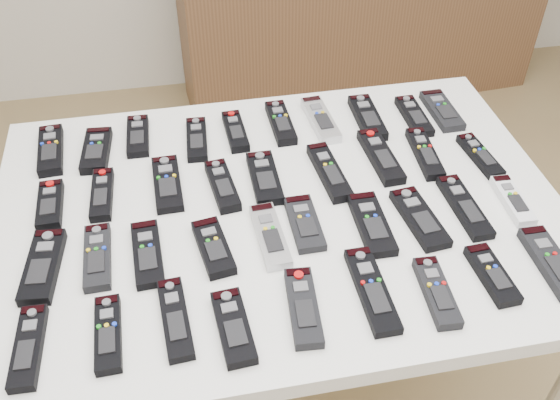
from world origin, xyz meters
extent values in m
cube|color=white|center=(-0.01, 0.14, 0.76)|extent=(1.25, 0.88, 0.04)
cylinder|color=beige|center=(-0.57, 0.52, 0.37)|extent=(0.04, 0.04, 0.74)
cylinder|color=beige|center=(0.56, 0.52, 0.37)|extent=(0.04, 0.04, 0.74)
cube|color=#513420|center=(0.70, 1.78, 0.42)|extent=(1.71, 0.50, 0.84)
cube|color=black|center=(-0.52, 0.43, 0.79)|extent=(0.07, 0.18, 0.02)
cube|color=black|center=(-0.41, 0.41, 0.79)|extent=(0.07, 0.17, 0.02)
cube|color=black|center=(-0.31, 0.46, 0.79)|extent=(0.06, 0.16, 0.02)
cube|color=black|center=(-0.16, 0.42, 0.79)|extent=(0.06, 0.17, 0.02)
cube|color=black|center=(-0.07, 0.43, 0.79)|extent=(0.05, 0.16, 0.02)
cube|color=black|center=(0.05, 0.44, 0.79)|extent=(0.05, 0.17, 0.02)
cube|color=#B7B7BC|center=(0.16, 0.44, 0.79)|extent=(0.07, 0.19, 0.02)
cube|color=black|center=(0.28, 0.42, 0.79)|extent=(0.06, 0.18, 0.02)
cube|color=black|center=(0.40, 0.41, 0.79)|extent=(0.05, 0.17, 0.02)
cube|color=black|center=(0.48, 0.42, 0.79)|extent=(0.06, 0.17, 0.02)
cube|color=black|center=(-0.50, 0.23, 0.79)|extent=(0.05, 0.15, 0.02)
cube|color=black|center=(-0.39, 0.25, 0.79)|extent=(0.05, 0.16, 0.02)
cube|color=black|center=(-0.25, 0.26, 0.79)|extent=(0.06, 0.18, 0.02)
cube|color=black|center=(-0.12, 0.22, 0.79)|extent=(0.07, 0.17, 0.02)
cube|color=black|center=(-0.03, 0.23, 0.79)|extent=(0.06, 0.17, 0.02)
cube|color=black|center=(0.13, 0.23, 0.79)|extent=(0.06, 0.20, 0.02)
cube|color=black|center=(0.26, 0.26, 0.79)|extent=(0.06, 0.20, 0.02)
cube|color=black|center=(0.37, 0.25, 0.79)|extent=(0.06, 0.19, 0.02)
cube|color=black|center=(0.50, 0.22, 0.79)|extent=(0.06, 0.16, 0.02)
cube|color=black|center=(-0.50, 0.05, 0.79)|extent=(0.08, 0.19, 0.02)
cube|color=black|center=(-0.40, 0.06, 0.79)|extent=(0.05, 0.17, 0.02)
cube|color=black|center=(-0.30, 0.05, 0.79)|extent=(0.06, 0.18, 0.02)
cube|color=black|center=(-0.17, 0.04, 0.79)|extent=(0.08, 0.16, 0.02)
cube|color=#B7B7BC|center=(-0.05, 0.05, 0.79)|extent=(0.06, 0.18, 0.02)
cube|color=black|center=(0.03, 0.07, 0.79)|extent=(0.06, 0.16, 0.02)
cube|color=black|center=(0.17, 0.04, 0.79)|extent=(0.06, 0.18, 0.02)
cube|color=black|center=(0.28, 0.04, 0.79)|extent=(0.08, 0.19, 0.02)
cube|color=black|center=(0.39, 0.06, 0.79)|extent=(0.06, 0.20, 0.02)
cube|color=silver|center=(0.50, 0.06, 0.79)|extent=(0.05, 0.15, 0.02)
cube|color=black|center=(-0.51, -0.14, 0.79)|extent=(0.05, 0.17, 0.02)
cube|color=black|center=(-0.37, -0.14, 0.79)|extent=(0.05, 0.16, 0.02)
cube|color=black|center=(-0.25, -0.13, 0.79)|extent=(0.06, 0.18, 0.02)
cube|color=black|center=(-0.15, -0.17, 0.79)|extent=(0.07, 0.16, 0.02)
cube|color=black|center=(-0.02, -0.15, 0.79)|extent=(0.07, 0.18, 0.02)
cube|color=black|center=(0.12, -0.13, 0.79)|extent=(0.05, 0.21, 0.02)
cube|color=black|center=(0.24, -0.16, 0.79)|extent=(0.06, 0.17, 0.02)
cube|color=black|center=(0.36, -0.14, 0.79)|extent=(0.06, 0.15, 0.02)
cube|color=black|center=(0.49, -0.13, 0.79)|extent=(0.06, 0.18, 0.02)
camera|label=1|loc=(-0.20, -0.85, 1.71)|focal=40.00mm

